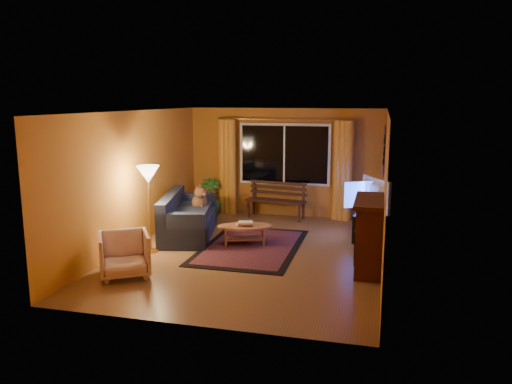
% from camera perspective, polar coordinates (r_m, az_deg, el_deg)
% --- Properties ---
extents(floor, '(4.50, 6.00, 0.02)m').
position_cam_1_polar(floor, '(9.00, -0.47, -6.99)').
color(floor, brown).
rests_on(floor, ground).
extents(ceiling, '(4.50, 6.00, 0.02)m').
position_cam_1_polar(ceiling, '(8.58, -0.50, 9.27)').
color(ceiling, white).
rests_on(ceiling, ground).
extents(wall_back, '(4.50, 0.02, 2.50)m').
position_cam_1_polar(wall_back, '(11.60, 3.30, 3.38)').
color(wall_back, '#C17829').
rests_on(wall_back, ground).
extents(wall_left, '(0.02, 6.00, 2.50)m').
position_cam_1_polar(wall_left, '(9.52, -13.76, 1.48)').
color(wall_left, '#C17829').
rests_on(wall_left, ground).
extents(wall_right, '(0.02, 6.00, 2.50)m').
position_cam_1_polar(wall_right, '(8.42, 14.56, 0.27)').
color(wall_right, '#C17829').
rests_on(wall_right, ground).
extents(window, '(2.00, 0.02, 1.30)m').
position_cam_1_polar(window, '(11.52, 3.25, 4.32)').
color(window, black).
rests_on(window, wall_back).
extents(curtain_rod, '(3.20, 0.03, 0.03)m').
position_cam_1_polar(curtain_rod, '(11.41, 3.24, 8.29)').
color(curtain_rod, '#BF8C3F').
rests_on(curtain_rod, wall_back).
extents(curtain_left, '(0.36, 0.36, 2.24)m').
position_cam_1_polar(curtain_left, '(11.83, -3.27, 2.88)').
color(curtain_left, gold).
rests_on(curtain_left, ground).
extents(curtain_right, '(0.36, 0.36, 2.24)m').
position_cam_1_polar(curtain_right, '(11.32, 9.89, 2.38)').
color(curtain_right, gold).
rests_on(curtain_right, ground).
extents(bench, '(1.41, 0.61, 0.41)m').
position_cam_1_polar(bench, '(11.46, 2.24, -2.01)').
color(bench, black).
rests_on(bench, ground).
extents(potted_plant, '(0.63, 0.63, 0.88)m').
position_cam_1_polar(potted_plant, '(11.74, -5.27, -0.58)').
color(potted_plant, '#235B1E').
rests_on(potted_plant, ground).
extents(sofa, '(1.36, 2.25, 0.85)m').
position_cam_1_polar(sofa, '(10.06, -7.68, -2.61)').
color(sofa, '#1F2640').
rests_on(sofa, ground).
extents(dog, '(0.46, 0.53, 0.49)m').
position_cam_1_polar(dog, '(10.42, -6.49, -0.77)').
color(dog, brown).
rests_on(dog, sofa).
extents(armchair, '(0.99, 0.98, 0.76)m').
position_cam_1_polar(armchair, '(8.01, -14.84, -6.68)').
color(armchair, beige).
rests_on(armchair, ground).
extents(floor_lamp, '(0.29, 0.29, 1.57)m').
position_cam_1_polar(floor_lamp, '(9.05, -12.08, -1.93)').
color(floor_lamp, '#BF8C3F').
rests_on(floor_lamp, ground).
extents(rug, '(1.74, 2.75, 0.02)m').
position_cam_1_polar(rug, '(9.31, -0.54, -6.26)').
color(rug, maroon).
rests_on(rug, ground).
extents(coffee_table, '(1.27, 1.27, 0.37)m').
position_cam_1_polar(coffee_table, '(9.43, -1.31, -4.93)').
color(coffee_table, '#B3704B').
rests_on(coffee_table, ground).
extents(tv_console, '(0.61, 1.34, 0.54)m').
position_cam_1_polar(tv_console, '(10.19, 12.82, -3.52)').
color(tv_console, black).
rests_on(tv_console, ground).
extents(television, '(0.64, 1.05, 0.64)m').
position_cam_1_polar(television, '(10.07, 12.96, -0.27)').
color(television, black).
rests_on(television, tv_console).
extents(fireplace, '(0.40, 1.20, 1.10)m').
position_cam_1_polar(fireplace, '(8.19, 12.86, -4.98)').
color(fireplace, maroon).
rests_on(fireplace, ground).
extents(mirror_cluster, '(0.06, 0.60, 0.56)m').
position_cam_1_polar(mirror_cluster, '(9.64, 14.40, 4.86)').
color(mirror_cluster, black).
rests_on(mirror_cluster, wall_right).
extents(painting, '(0.04, 0.76, 0.96)m').
position_cam_1_polar(painting, '(10.80, 14.43, 4.65)').
color(painting, '#E55220').
rests_on(painting, wall_right).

